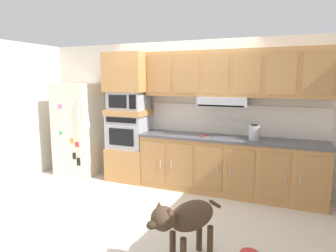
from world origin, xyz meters
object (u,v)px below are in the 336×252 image
refrigerator (79,129)px  screwdriver (204,136)px  microwave (129,101)px  dog (186,218)px  built_in_oven (129,131)px  electric_kettle (254,133)px

refrigerator → screwdriver: refrigerator is taller
microwave → dog: bearing=-48.6°
microwave → dog: microwave is taller
built_in_oven → screwdriver: 1.44m
screwdriver → electric_kettle: (0.78, 0.05, 0.10)m
built_in_oven → refrigerator: bearing=-176.5°
refrigerator → dog: 3.57m
microwave → electric_kettle: (2.22, -0.05, -0.43)m
refrigerator → built_in_oven: bearing=3.5°
microwave → electric_kettle: bearing=-1.2°
electric_kettle → dog: (-0.39, -2.03, -0.56)m
refrigerator → screwdriver: 2.53m
microwave → electric_kettle: size_ratio=2.68×
refrigerator → microwave: 1.24m
built_in_oven → electric_kettle: built_in_oven is taller
refrigerator → screwdriver: bearing=-0.6°
screwdriver → dog: (0.39, -1.98, -0.46)m
screwdriver → electric_kettle: bearing=3.3°
microwave → electric_kettle: microwave is taller
built_in_oven → microwave: (0.00, -0.00, 0.56)m
screwdriver → electric_kettle: 0.79m
refrigerator → built_in_oven: size_ratio=2.51×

